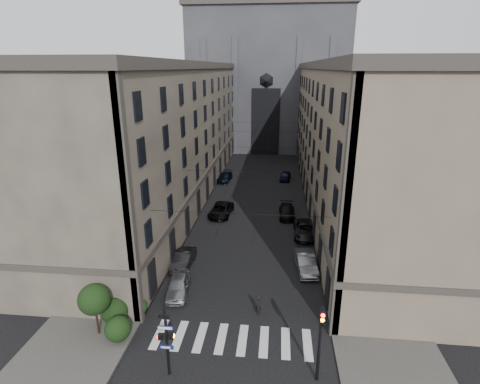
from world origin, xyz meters
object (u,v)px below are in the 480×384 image
(car_right_midnear, at_px, (305,230))
(pedestrian, at_px, (259,305))
(car_right_far, at_px, (285,176))
(gothic_tower, at_px, (268,69))
(traffic_light_right, at_px, (320,336))
(car_left_midfar, at_px, (221,210))
(car_right_near, at_px, (306,262))
(car_left_near, at_px, (178,285))
(car_left_far, at_px, (225,177))
(car_left_midnear, at_px, (183,260))
(car_right_midfar, at_px, (287,211))
(pedestrian_signal_left, at_px, (167,343))

(car_right_midnear, relative_size, pedestrian, 3.46)
(car_right_far, bearing_deg, gothic_tower, 104.30)
(traffic_light_right, height_order, pedestrian, traffic_light_right)
(pedestrian, bearing_deg, car_left_midfar, 29.32)
(car_right_near, xyz_separation_m, pedestrian, (-4.01, -7.10, 0.01))
(gothic_tower, bearing_deg, car_right_midnear, -83.27)
(traffic_light_right, relative_size, car_right_midnear, 0.95)
(pedestrian, bearing_deg, car_left_near, 85.30)
(car_left_far, distance_m, pedestrian, 35.89)
(car_right_near, distance_m, car_right_midnear, 7.61)
(gothic_tower, distance_m, pedestrian, 69.10)
(car_left_midnear, bearing_deg, car_right_midfar, 55.89)
(car_left_midnear, xyz_separation_m, car_left_far, (-0.05, 28.61, -0.05))
(traffic_light_right, xyz_separation_m, car_right_midnear, (0.57, 20.77, -2.52))
(traffic_light_right, distance_m, car_right_near, 13.41)
(car_right_near, bearing_deg, car_left_near, -161.78)
(car_right_near, bearing_deg, car_right_midnear, 80.53)
(traffic_light_right, distance_m, pedestrian, 7.63)
(gothic_tower, xyz_separation_m, car_left_midfar, (-4.20, -47.15, -17.05))
(car_right_near, bearing_deg, car_right_far, 86.82)
(car_left_midfar, distance_m, car_right_midnear, 11.56)
(gothic_tower, bearing_deg, car_left_midfar, -95.09)
(gothic_tower, distance_m, car_left_near, 67.20)
(traffic_light_right, height_order, car_left_midfar, traffic_light_right)
(traffic_light_right, height_order, car_right_midfar, traffic_light_right)
(car_left_midfar, bearing_deg, gothic_tower, 89.45)
(gothic_tower, distance_m, traffic_light_right, 74.67)
(car_left_near, height_order, car_left_midfar, car_left_near)
(car_left_near, bearing_deg, pedestrian_signal_left, -85.59)
(car_left_far, bearing_deg, car_left_near, -82.62)
(car_left_midfar, bearing_deg, traffic_light_right, -64.73)
(car_right_near, height_order, car_right_far, car_right_near)
(gothic_tower, height_order, car_left_midnear, gothic_tower)
(car_left_near, distance_m, car_right_near, 11.97)
(car_left_near, xyz_separation_m, car_right_midfar, (9.39, 18.10, -0.06))
(pedestrian_signal_left, bearing_deg, car_left_midfar, 91.49)
(car_left_near, height_order, car_right_midfar, car_left_near)
(car_left_midfar, bearing_deg, pedestrian_signal_left, -83.97)
(car_left_midfar, height_order, car_right_midnear, car_right_midnear)
(gothic_tower, distance_m, car_left_midnear, 63.11)
(traffic_light_right, bearing_deg, car_right_near, 89.46)
(car_left_near, xyz_separation_m, car_right_near, (10.91, 4.94, 0.03))
(car_right_far, bearing_deg, pedestrian_signal_left, -93.73)
(car_right_midfar, xyz_separation_m, pedestrian, (-2.48, -20.26, 0.10))
(pedestrian_signal_left, distance_m, car_left_far, 41.68)
(car_right_midfar, distance_m, car_right_far, 16.47)
(gothic_tower, xyz_separation_m, traffic_light_right, (5.60, -73.04, -14.51))
(car_right_near, bearing_deg, car_left_far, 106.43)
(gothic_tower, bearing_deg, traffic_light_right, -85.62)
(car_left_far, xyz_separation_m, car_right_midfar, (10.10, -14.81, 0.01))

